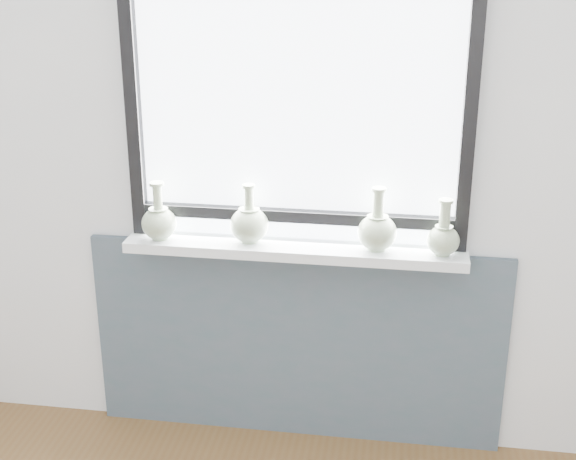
# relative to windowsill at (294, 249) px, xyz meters

# --- Properties ---
(back_wall) EXTENTS (3.60, 0.02, 2.60)m
(back_wall) POSITION_rel_windowsill_xyz_m (0.00, 0.10, 0.42)
(back_wall) COLOR silver
(back_wall) RESTS_ON ground
(apron_panel) EXTENTS (1.70, 0.03, 0.86)m
(apron_panel) POSITION_rel_windowsill_xyz_m (0.00, 0.07, -0.45)
(apron_panel) COLOR #454D5B
(apron_panel) RESTS_ON ground
(windowsill) EXTENTS (1.32, 0.18, 0.04)m
(windowsill) POSITION_rel_windowsill_xyz_m (0.00, 0.00, 0.00)
(windowsill) COLOR silver
(windowsill) RESTS_ON apron_panel
(window) EXTENTS (1.30, 0.06, 1.05)m
(window) POSITION_rel_windowsill_xyz_m (0.00, 0.06, 0.56)
(window) COLOR black
(window) RESTS_ON windowsill
(vase_a) EXTENTS (0.14, 0.14, 0.23)m
(vase_a) POSITION_rel_windowsill_xyz_m (-0.53, -0.02, 0.09)
(vase_a) COLOR #AAC09B
(vase_a) RESTS_ON windowsill
(vase_b) EXTENTS (0.15, 0.15, 0.23)m
(vase_b) POSITION_rel_windowsill_xyz_m (-0.18, 0.00, 0.10)
(vase_b) COLOR #AAC09B
(vase_b) RESTS_ON windowsill
(vase_c) EXTENTS (0.15, 0.15, 0.25)m
(vase_c) POSITION_rel_windowsill_xyz_m (0.32, -0.00, 0.10)
(vase_c) COLOR #AAC09B
(vase_c) RESTS_ON windowsill
(vase_d) EXTENTS (0.12, 0.12, 0.22)m
(vase_d) POSITION_rel_windowsill_xyz_m (0.56, -0.02, 0.09)
(vase_d) COLOR #AAC09B
(vase_d) RESTS_ON windowsill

